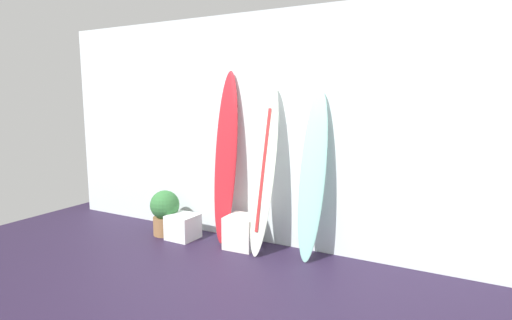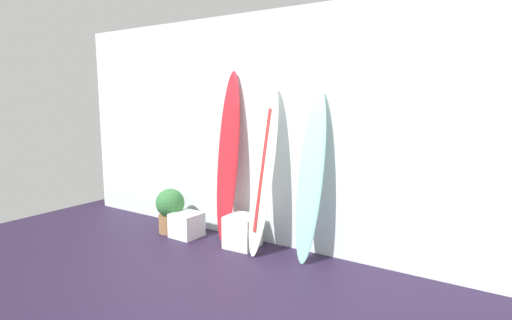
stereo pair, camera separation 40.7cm
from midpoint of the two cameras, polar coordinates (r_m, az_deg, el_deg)
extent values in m
cube|color=#251932|center=(4.10, -0.04, -17.51)|extent=(8.00, 8.00, 0.04)
cube|color=silver|center=(4.83, 8.52, 3.94)|extent=(7.20, 0.20, 2.80)
ellipsoid|color=#B62028|center=(5.04, -1.63, 0.37)|extent=(0.31, 0.36, 2.13)
ellipsoid|color=silver|center=(4.66, 3.56, -1.41)|extent=(0.29, 0.50, 1.95)
cube|color=#B72729|center=(4.64, 3.37, -1.38)|extent=(0.05, 0.32, 1.39)
cone|color=black|center=(4.75, 2.60, -11.26)|extent=(0.07, 0.09, 0.11)
ellipsoid|color=#8ACCBC|center=(4.48, 10.25, -2.25)|extent=(0.32, 0.41, 1.90)
cone|color=black|center=(4.61, 9.49, -12.06)|extent=(0.07, 0.09, 0.11)
cube|color=silver|center=(4.99, 0.45, -9.97)|extent=(0.38, 0.38, 0.39)
cube|color=white|center=(5.41, -7.54, -9.00)|extent=(0.36, 0.36, 0.31)
cylinder|color=olive|center=(5.64, -9.79, -8.72)|extent=(0.32, 0.32, 0.24)
sphere|color=#326F37|center=(5.56, -9.86, -5.95)|extent=(0.38, 0.38, 0.38)
camera|label=1|loc=(0.20, -87.55, 0.37)|focal=28.64mm
camera|label=2|loc=(0.20, 92.45, -0.37)|focal=28.64mm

